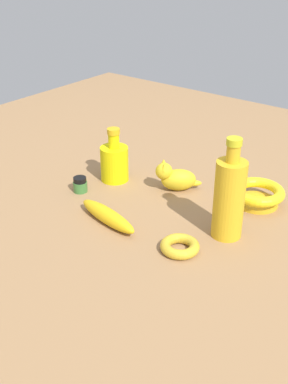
# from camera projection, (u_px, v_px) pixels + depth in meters

# --- Properties ---
(ground) EXTENTS (2.00, 2.00, 0.00)m
(ground) POSITION_uv_depth(u_px,v_px,m) (144.00, 217.00, 1.19)
(ground) COLOR #936D47
(bottle_tall) EXTENTS (0.07, 0.07, 0.24)m
(bottle_tall) POSITION_uv_depth(u_px,v_px,m) (229.00, 197.00, 1.07)
(bottle_tall) COLOR gold
(bottle_tall) RESTS_ON ground
(banana) EXTENTS (0.07, 0.20, 0.04)m
(banana) POSITION_uv_depth(u_px,v_px,m) (108.00, 216.00, 1.15)
(banana) COLOR yellow
(banana) RESTS_ON ground
(nail_polish_jar) EXTENTS (0.04, 0.04, 0.04)m
(nail_polish_jar) POSITION_uv_depth(u_px,v_px,m) (81.00, 184.00, 1.30)
(nail_polish_jar) COLOR #387032
(nail_polish_jar) RESTS_ON ground
(cat_figurine) EXTENTS (0.10, 0.11, 0.09)m
(cat_figurine) POSITION_uv_depth(u_px,v_px,m) (175.00, 177.00, 1.30)
(cat_figurine) COLOR gold
(cat_figurine) RESTS_ON ground
(bangle) EXTENTS (0.09, 0.09, 0.02)m
(bangle) POSITION_uv_depth(u_px,v_px,m) (180.00, 246.00, 1.05)
(bangle) COLOR gold
(bangle) RESTS_ON ground
(bottle_short) EXTENTS (0.08, 0.08, 0.15)m
(bottle_short) POSITION_uv_depth(u_px,v_px,m) (114.00, 162.00, 1.34)
(bottle_short) COLOR yellow
(bottle_short) RESTS_ON ground
(bowl) EXTENTS (0.14, 0.14, 0.05)m
(bowl) POSITION_uv_depth(u_px,v_px,m) (258.00, 194.00, 1.23)
(bowl) COLOR gold
(bowl) RESTS_ON ground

